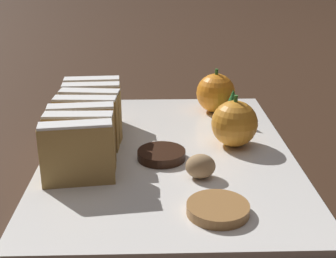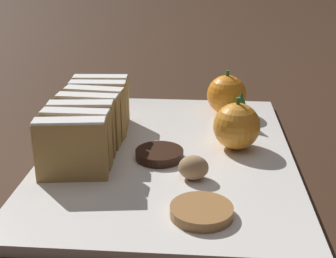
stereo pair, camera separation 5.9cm
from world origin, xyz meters
TOP-DOWN VIEW (x-y plane):
  - ground_plane at (0.00, 0.00)m, footprint 6.00×6.00m
  - serving_platter at (0.00, 0.00)m, footprint 0.31×0.43m
  - stollen_slice_front at (-0.10, -0.08)m, footprint 0.08×0.03m
  - stollen_slice_second at (-0.10, -0.05)m, footprint 0.08×0.02m
  - stollen_slice_third at (-0.10, -0.02)m, footprint 0.08×0.03m
  - stollen_slice_fourth at (-0.10, 0.01)m, footprint 0.08×0.02m
  - stollen_slice_fifth at (-0.10, 0.04)m, footprint 0.08×0.03m
  - stollen_slice_sixth at (-0.10, 0.07)m, footprint 0.08×0.02m
  - stollen_slice_back at (-0.11, 0.10)m, footprint 0.08×0.03m
  - orange_near at (0.08, 0.15)m, footprint 0.06×0.06m
  - orange_far at (0.09, 0.02)m, footprint 0.06×0.06m
  - walnut at (0.03, -0.07)m, footprint 0.03×0.03m
  - chocolate_cookie at (-0.01, -0.02)m, footprint 0.06×0.06m
  - gingerbread_cookie at (0.04, -0.15)m, footprint 0.06×0.06m
  - evergreen_sprig at (0.10, 0.10)m, footprint 0.04×0.04m

SIDE VIEW (x-z plane):
  - ground_plane at x=0.00m, z-range 0.00..0.00m
  - serving_platter at x=0.00m, z-range 0.00..0.01m
  - gingerbread_cookie at x=0.04m, z-range 0.01..0.02m
  - chocolate_cookie at x=-0.01m, z-range 0.01..0.02m
  - walnut at x=0.03m, z-range 0.01..0.04m
  - evergreen_sprig at x=0.10m, z-range 0.01..0.06m
  - orange_far at x=0.09m, z-range 0.01..0.08m
  - orange_near at x=0.08m, z-range 0.01..0.08m
  - stollen_slice_front at x=-0.10m, z-range 0.01..0.08m
  - stollen_slice_second at x=-0.10m, z-range 0.01..0.08m
  - stollen_slice_third at x=-0.10m, z-range 0.01..0.08m
  - stollen_slice_fourth at x=-0.10m, z-range 0.01..0.08m
  - stollen_slice_fifth at x=-0.10m, z-range 0.01..0.08m
  - stollen_slice_sixth at x=-0.10m, z-range 0.01..0.08m
  - stollen_slice_back at x=-0.11m, z-range 0.01..0.08m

